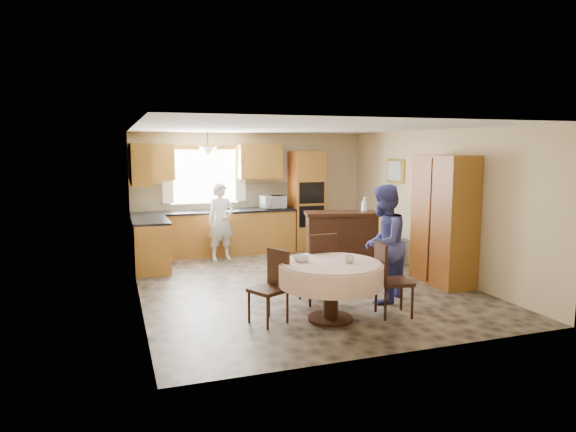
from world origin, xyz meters
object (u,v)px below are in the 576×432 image
at_px(oven_tower, 306,200).
at_px(chair_right, 389,276).
at_px(dining_table, 331,275).
at_px(person_dining, 383,244).
at_px(chair_back, 320,265).
at_px(person_sink, 221,222).
at_px(sideboard, 341,241).
at_px(chair_left, 272,283).
at_px(cupboard, 444,220).

xyz_separation_m(oven_tower, chair_right, (-0.60, -4.55, -0.52)).
relative_size(dining_table, person_dining, 0.79).
distance_m(chair_back, chair_right, 1.02).
relative_size(oven_tower, person_sink, 1.40).
relative_size(oven_tower, chair_back, 2.09).
relative_size(chair_back, chair_right, 1.04).
height_order(sideboard, chair_left, sideboard).
bearing_deg(cupboard, sideboard, 122.35).
bearing_deg(sideboard, cupboard, -43.28).
distance_m(cupboard, chair_right, 2.10).
distance_m(cupboard, person_dining, 1.54).
height_order(chair_right, person_dining, person_dining).
bearing_deg(sideboard, chair_back, -107.81).
relative_size(oven_tower, dining_table, 1.60).
xyz_separation_m(chair_back, chair_right, (0.65, -0.79, -0.02)).
bearing_deg(chair_back, cupboard, -172.10).
bearing_deg(cupboard, person_dining, -158.46).
xyz_separation_m(sideboard, person_sink, (-2.00, 1.24, 0.28)).
bearing_deg(person_dining, chair_back, -51.93).
relative_size(oven_tower, cupboard, 1.02).
xyz_separation_m(chair_back, person_dining, (0.90, -0.19, 0.28)).
bearing_deg(oven_tower, person_sink, -165.94).
distance_m(sideboard, cupboard, 2.03).
relative_size(dining_table, chair_back, 1.31).
xyz_separation_m(dining_table, chair_back, (0.13, 0.69, -0.03)).
bearing_deg(sideboard, person_dining, -85.28).
bearing_deg(chair_left, chair_back, 94.39).
height_order(cupboard, chair_right, cupboard).
bearing_deg(chair_right, dining_table, 92.59).
bearing_deg(chair_right, person_sink, 28.07).
relative_size(sideboard, dining_table, 1.01).
height_order(chair_left, person_dining, person_dining).
xyz_separation_m(sideboard, chair_left, (-2.13, -2.53, 0.03)).
distance_m(chair_left, chair_back, 1.00).
xyz_separation_m(chair_left, chair_right, (1.50, -0.27, 0.03)).
distance_m(cupboard, dining_table, 2.71).
bearing_deg(chair_right, cupboard, -45.89).
height_order(cupboard, person_sink, cupboard).
xyz_separation_m(chair_right, person_dining, (0.25, 0.60, 0.30)).
relative_size(chair_back, person_dining, 0.60).
height_order(dining_table, chair_back, chair_back).
xyz_separation_m(oven_tower, chair_back, (-1.25, -3.76, -0.50)).
distance_m(chair_back, person_dining, 0.96).
distance_m(oven_tower, person_sink, 2.06).
height_order(chair_back, person_dining, person_dining).
bearing_deg(oven_tower, dining_table, -107.24).
relative_size(cupboard, person_dining, 1.23).
bearing_deg(chair_left, dining_table, 49.40).
bearing_deg(dining_table, sideboard, 62.61).
xyz_separation_m(dining_table, person_sink, (-0.59, 3.96, 0.17)).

